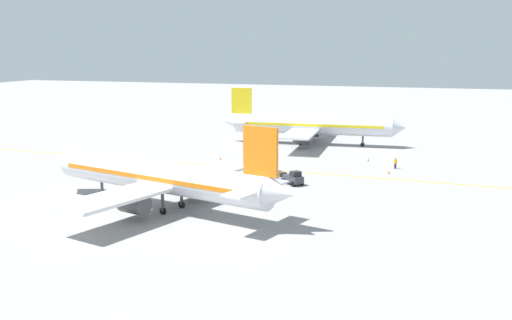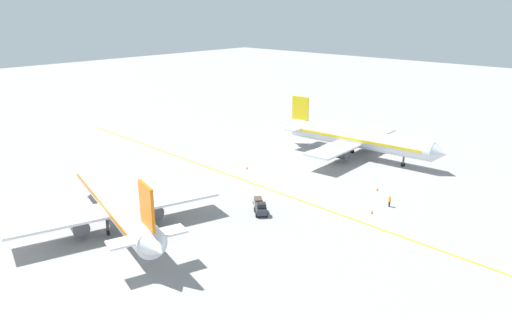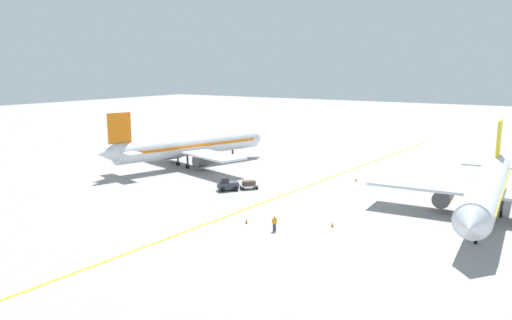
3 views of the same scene
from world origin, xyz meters
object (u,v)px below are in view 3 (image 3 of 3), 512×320
at_px(airplane_at_gate, 190,146).
at_px(traffic_cone_mid_apron, 246,221).
at_px(baggage_tug_dark, 227,184).
at_px(airplane_adjacent_stand, 488,188).
at_px(traffic_cone_by_wingtip, 356,180).
at_px(traffic_cone_near_nose, 332,225).
at_px(ground_crew_worker, 274,223).
at_px(baggage_cart_trailing, 249,184).

xyz_separation_m(airplane_at_gate, traffic_cone_mid_apron, (28.02, -22.96, -3.43)).
xyz_separation_m(airplane_at_gate, baggage_tug_dark, (16.77, -11.30, -2.81)).
bearing_deg(airplane_adjacent_stand, traffic_cone_by_wingtip, 153.02).
height_order(airplane_at_gate, traffic_cone_mid_apron, airplane_at_gate).
height_order(baggage_tug_dark, traffic_cone_near_nose, baggage_tug_dark).
xyz_separation_m(airplane_at_gate, airplane_adjacent_stand, (50.92, -5.75, 0.00)).
relative_size(baggage_tug_dark, traffic_cone_near_nose, 5.92).
xyz_separation_m(airplane_at_gate, ground_crew_worker, (32.11, -23.49, -2.80)).
relative_size(ground_crew_worker, traffic_cone_near_nose, 3.05).
xyz_separation_m(airplane_adjacent_stand, traffic_cone_near_nose, (-14.00, -12.98, -3.43)).
bearing_deg(baggage_cart_trailing, ground_crew_worker, -48.08).
xyz_separation_m(airplane_at_gate, baggage_cart_trailing, (18.91, -8.79, -2.95)).
distance_m(airplane_adjacent_stand, baggage_tug_dark, 34.71).
bearing_deg(traffic_cone_by_wingtip, airplane_at_gate, -171.28).
xyz_separation_m(ground_crew_worker, traffic_cone_mid_apron, (-4.09, 0.53, -0.63)).
distance_m(baggage_cart_trailing, traffic_cone_near_nose, 20.57).
bearing_deg(baggage_cart_trailing, traffic_cone_near_nose, -28.90).
distance_m(baggage_cart_trailing, ground_crew_worker, 19.75).
height_order(airplane_adjacent_stand, baggage_cart_trailing, airplane_adjacent_stand).
height_order(traffic_cone_near_nose, traffic_cone_mid_apron, same).
height_order(airplane_at_gate, traffic_cone_near_nose, airplane_at_gate).
bearing_deg(baggage_cart_trailing, airplane_adjacent_stand, 5.43).
relative_size(traffic_cone_mid_apron, traffic_cone_by_wingtip, 1.00).
bearing_deg(baggage_cart_trailing, airplane_at_gate, 155.06).
bearing_deg(traffic_cone_mid_apron, traffic_cone_by_wingtip, 84.99).
bearing_deg(traffic_cone_mid_apron, airplane_adjacent_stand, 36.93).
bearing_deg(airplane_adjacent_stand, baggage_tug_dark, -170.77).
xyz_separation_m(airplane_adjacent_stand, baggage_tug_dark, (-34.15, -5.55, -2.81)).
xyz_separation_m(ground_crew_worker, traffic_cone_near_nose, (4.81, 4.76, -0.63)).
bearing_deg(traffic_cone_near_nose, airplane_at_gate, 153.09).
distance_m(baggage_tug_dark, ground_crew_worker, 19.59).
xyz_separation_m(baggage_tug_dark, ground_crew_worker, (15.34, -12.19, 0.01)).
xyz_separation_m(baggage_tug_dark, traffic_cone_by_wingtip, (13.67, 15.97, -0.63)).
relative_size(airplane_at_gate, traffic_cone_near_nose, 63.51).
xyz_separation_m(baggage_tug_dark, traffic_cone_mid_apron, (11.25, -11.66, -0.63)).
bearing_deg(ground_crew_worker, airplane_at_gate, 143.81).
bearing_deg(traffic_cone_mid_apron, ground_crew_worker, -7.42).
height_order(ground_crew_worker, traffic_cone_mid_apron, ground_crew_worker).
xyz_separation_m(baggage_tug_dark, traffic_cone_near_nose, (20.15, -7.43, -0.63)).
relative_size(airplane_at_gate, ground_crew_worker, 20.79).
height_order(baggage_cart_trailing, traffic_cone_mid_apron, baggage_cart_trailing).
distance_m(baggage_cart_trailing, traffic_cone_mid_apron, 16.85).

